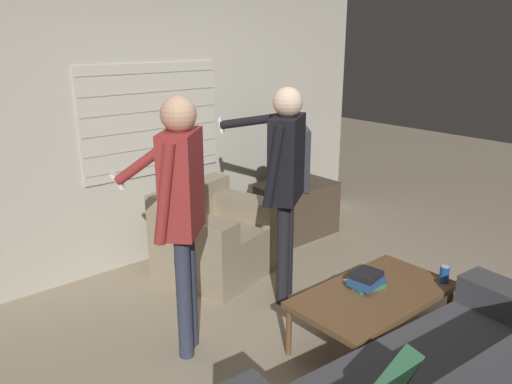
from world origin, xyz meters
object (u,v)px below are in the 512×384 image
person_left_standing (181,198)px  book_stack (366,280)px  soda_can (444,274)px  coffee_table (374,297)px  tv (296,155)px  person_right_standing (285,169)px  armchair_beige (214,237)px  spare_remote (351,285)px

person_left_standing → book_stack: 1.41m
soda_can → person_left_standing: bearing=146.7°
coffee_table → soda_can: size_ratio=9.16×
soda_can → coffee_table: bearing=154.9°
tv → person_right_standing: size_ratio=0.39×
armchair_beige → coffee_table: bearing=81.1°
coffee_table → spare_remote: 0.17m
spare_remote → person_right_standing: bearing=107.9°
spare_remote → armchair_beige: bearing=113.5°
tv → soda_can: tv is taller
soda_can → spare_remote: soda_can is taller
armchair_beige → spare_remote: 1.49m
person_left_standing → spare_remote: bearing=-74.9°
armchair_beige → spare_remote: armchair_beige is taller
person_left_standing → armchair_beige: bearing=2.4°
person_left_standing → coffee_table: bearing=-79.7°
armchair_beige → soda_can: size_ratio=8.73×
person_left_standing → book_stack: person_left_standing is taller
person_left_standing → tv: bearing=-15.8°
coffee_table → person_right_standing: (-0.04, 0.86, 0.74)m
coffee_table → person_left_standing: bearing=143.2°
person_left_standing → soda_can: (1.52, -1.00, -0.64)m
person_right_standing → soda_can: bearing=-98.2°
coffee_table → person_right_standing: bearing=92.4°
coffee_table → armchair_beige: bearing=95.7°
book_stack → spare_remote: (-0.07, 0.07, -0.04)m
armchair_beige → person_right_standing: size_ratio=0.64×
armchair_beige → coffee_table: (0.16, -1.64, 0.04)m
coffee_table → soda_can: bearing=-25.1°
armchair_beige → spare_remote: size_ratio=8.09×
person_left_standing → soda_can: size_ratio=13.79×
person_right_standing → book_stack: 1.02m
coffee_table → soda_can: 0.55m
book_stack → soda_can: (0.47, -0.32, 0.01)m
tv → soda_can: 2.15m
book_stack → armchair_beige: bearing=96.6°
armchair_beige → tv: size_ratio=1.64×
armchair_beige → book_stack: bearing=82.1°
armchair_beige → soda_can: bearing=94.8°
soda_can → spare_remote: size_ratio=0.93×
soda_can → armchair_beige: bearing=109.3°
coffee_table → spare_remote: spare_remote is taller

